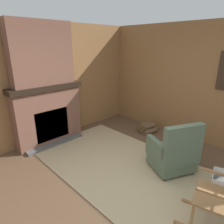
# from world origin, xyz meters

# --- Properties ---
(ground_plane) EXTENTS (14.00, 14.00, 0.00)m
(ground_plane) POSITION_xyz_m (0.00, 0.00, 0.00)
(ground_plane) COLOR brown
(wood_panel_wall_left) EXTENTS (0.06, 5.71, 2.69)m
(wood_panel_wall_left) POSITION_xyz_m (-2.58, 0.00, 1.34)
(wood_panel_wall_left) COLOR olive
(wood_panel_wall_left) RESTS_ON ground
(wood_panel_wall_back) EXTENTS (5.71, 0.09, 2.69)m
(wood_panel_wall_back) POSITION_xyz_m (0.01, 2.58, 1.35)
(wood_panel_wall_back) COLOR olive
(wood_panel_wall_back) RESTS_ON ground
(fireplace_hearth) EXTENTS (0.55, 1.61, 1.37)m
(fireplace_hearth) POSITION_xyz_m (-2.37, 0.00, 0.68)
(fireplace_hearth) COLOR brown
(fireplace_hearth) RESTS_ON ground
(chimney_breast) EXTENTS (0.30, 1.33, 1.30)m
(chimney_breast) POSITION_xyz_m (-2.38, 0.00, 2.02)
(chimney_breast) COLOR brown
(chimney_breast) RESTS_ON fireplace_hearth
(area_rug) EXTENTS (3.73, 2.08, 0.01)m
(area_rug) POSITION_xyz_m (-0.43, 0.49, 0.01)
(area_rug) COLOR tan
(area_rug) RESTS_ON ground
(armchair) EXTENTS (0.90, 0.93, 0.98)m
(armchair) POSITION_xyz_m (0.24, 1.02, 0.36)
(armchair) COLOR #516651
(armchair) RESTS_ON ground
(rocking_chair) EXTENTS (0.89, 0.67, 1.14)m
(rocking_chair) POSITION_xyz_m (1.22, 0.34, 0.40)
(rocking_chair) COLOR olive
(rocking_chair) RESTS_ON ground
(firewood_stack) EXTENTS (0.48, 0.45, 0.25)m
(firewood_stack) POSITION_xyz_m (-1.10, 2.08, 0.11)
(firewood_stack) COLOR brown
(firewood_stack) RESTS_ON ground
(oil_lamp_vase) EXTENTS (0.10, 0.10, 0.30)m
(oil_lamp_vase) POSITION_xyz_m (-2.42, -0.51, 1.47)
(oil_lamp_vase) COLOR #B24C42
(oil_lamp_vase) RESTS_ON fireplace_hearth
(storage_case) EXTENTS (0.16, 0.28, 0.14)m
(storage_case) POSITION_xyz_m (-2.42, 0.34, 1.43)
(storage_case) COLOR black
(storage_case) RESTS_ON fireplace_hearth
(decorative_plate_on_mantel) EXTENTS (0.07, 0.27, 0.27)m
(decorative_plate_on_mantel) POSITION_xyz_m (-2.44, -0.09, 1.50)
(decorative_plate_on_mantel) COLOR #336093
(decorative_plate_on_mantel) RESTS_ON fireplace_hearth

